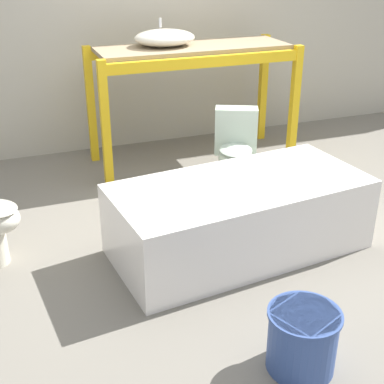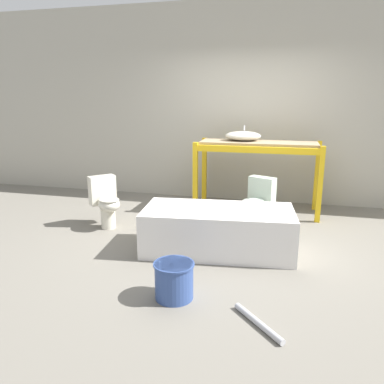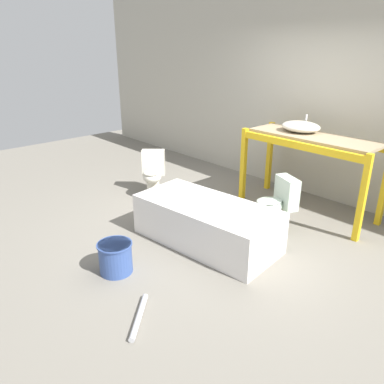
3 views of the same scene
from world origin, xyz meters
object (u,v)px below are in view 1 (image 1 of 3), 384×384
Objects in this scene: bathtub_main at (240,212)px; toilet_far at (235,150)px; sink_basin at (165,38)px; bucket_white at (302,339)px.

bathtub_main is 2.56× the size of toilet_far.
bathtub_main is at bearing -91.82° from sink_basin.
bathtub_main is 0.94m from toilet_far.
sink_basin reaches higher than bucket_white.
sink_basin is 1.50× the size of bucket_white.
toilet_far reaches higher than bathtub_main.
toilet_far is at bearing 74.49° from bucket_white.
bathtub_main is (-0.06, -1.73, -0.86)m from sink_basin.
sink_basin reaches higher than bathtub_main.
sink_basin is 1.93m from bathtub_main.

